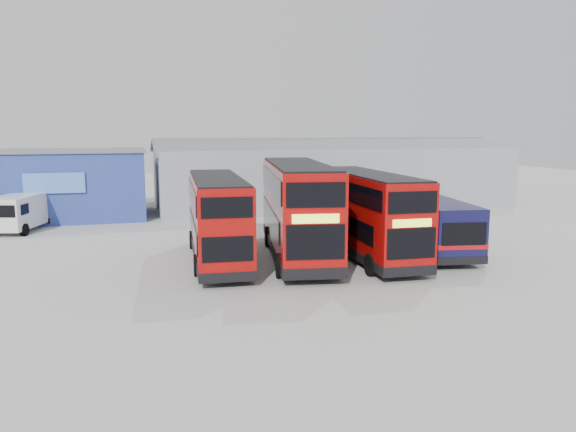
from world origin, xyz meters
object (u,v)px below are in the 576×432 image
Objects in this scene: double_decker_left at (218,220)px; single_decker_blue at (424,222)px; panel_van at (21,211)px; double_decker_centre at (298,211)px; office_block at (62,184)px; maintenance_shed at (329,175)px; double_decker_right at (368,216)px.

double_decker_left reaches higher than single_decker_blue.
double_decker_left reaches higher than panel_van.
office_block is at bearing 136.45° from double_decker_centre.
maintenance_shed is 2.88× the size of double_decker_right.
double_decker_right is at bearing -104.05° from maintenance_shed.
single_decker_blue is at bearing 11.93° from double_decker_centre.
double_decker_centre is 1.13× the size of double_decker_right.
panel_van is at bearing 150.31° from double_decker_centre.
double_decker_left is at bearing -62.11° from office_block.
maintenance_shed is 23.25m from double_decker_left.
double_decker_centre reaches higher than double_decker_left.
double_decker_right is 0.96× the size of single_decker_blue.
office_block is 1.19× the size of double_decker_left.
single_decker_blue is (7.50, 0.39, -1.00)m from double_decker_centre.
maintenance_shed is 2.94× the size of double_decker_left.
maintenance_shed reaches higher than panel_van.
double_decker_centre is at bearing -52.54° from office_block.
double_decker_left is 16.66m from panel_van.
panel_van is (-11.24, 12.28, -0.82)m from double_decker_left.
maintenance_shed is at bearing -119.66° from double_decker_left.
office_block reaches higher than double_decker_centre.
office_block reaches higher than single_decker_blue.
double_decker_centre is at bearing -113.86° from maintenance_shed.
maintenance_shed is 2.76× the size of single_decker_blue.
panel_van is at bearing -43.84° from double_decker_left.
panel_van is (-18.91, 13.29, -0.88)m from double_decker_right.
maintenance_shed is at bearing -84.42° from single_decker_blue.
maintenance_shed is at bearing 78.22° from double_decker_right.
office_block is 0.40× the size of maintenance_shed.
office_block is at bearing -30.36° from single_decker_blue.
double_decker_right is (7.67, -1.02, 0.05)m from double_decker_left.
panel_van is (-22.91, 11.95, -0.12)m from single_decker_blue.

